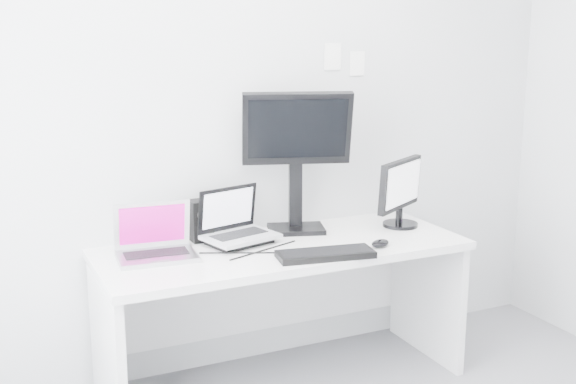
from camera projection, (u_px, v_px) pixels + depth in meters
The scene contains 11 objects.
back_wall at pixel (254, 111), 3.72m from camera, with size 3.60×3.60×0.00m, color silver.
desk at pixel (283, 315), 3.63m from camera, with size 1.80×0.70×0.73m, color white.
macbook at pixel (156, 231), 3.31m from camera, with size 0.35×0.27×0.27m, color #AAABAF.
speaker at pixel (201, 220), 3.61m from camera, with size 0.10×0.10×0.21m, color black.
dell_laptop at pixel (240, 216), 3.54m from camera, with size 0.34×0.26×0.28m, color #AAABB0.
rear_monitor at pixel (296, 160), 3.71m from camera, with size 0.55×0.20×0.75m, color black.
samsung_monitor at pixel (401, 192), 3.85m from camera, with size 0.41×0.19×0.37m, color black.
keyboard at pixel (326, 254), 3.36m from camera, with size 0.45×0.16×0.03m, color black.
mouse at pixel (380, 243), 3.52m from camera, with size 0.11×0.07×0.04m, color black.
wall_note_0 at pixel (333, 56), 3.84m from camera, with size 0.10×0.00×0.14m, color white.
wall_note_1 at pixel (357, 63), 3.91m from camera, with size 0.09×0.00×0.13m, color white.
Camera 1 is at (-1.41, -1.85, 1.77)m, focal length 45.39 mm.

